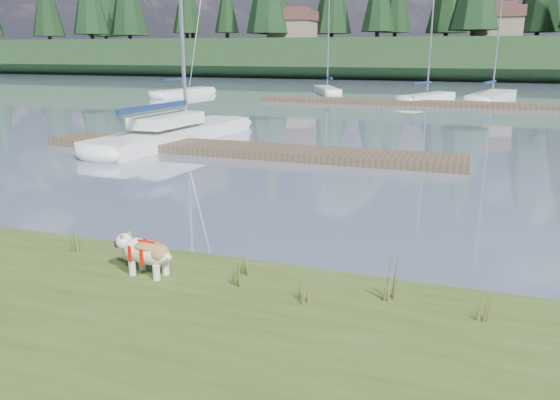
% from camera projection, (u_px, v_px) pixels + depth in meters
% --- Properties ---
extents(ground, '(200.00, 200.00, 0.00)m').
position_uv_depth(ground, '(414.00, 105.00, 37.98)').
color(ground, '#7988A2').
rests_on(ground, ground).
extents(ridge, '(200.00, 20.00, 5.00)m').
position_uv_depth(ridge, '(448.00, 59.00, 76.42)').
color(ridge, '#1A3017').
rests_on(ridge, ground).
extents(bulldog, '(1.01, 0.49, 0.60)m').
position_uv_depth(bulldog, '(146.00, 251.00, 8.34)').
color(bulldog, silver).
rests_on(bulldog, bank).
extents(sailboat_main, '(3.05, 10.50, 14.72)m').
position_uv_depth(sailboat_main, '(186.00, 129.00, 23.41)').
color(sailboat_main, white).
rests_on(sailboat_main, ground).
extents(dock_near, '(16.00, 2.00, 0.30)m').
position_uv_depth(dock_near, '(242.00, 150.00, 20.13)').
color(dock_near, '#4C3D2C').
rests_on(dock_near, ground).
extents(dock_far, '(26.00, 2.20, 0.30)m').
position_uv_depth(dock_far, '(444.00, 104.00, 37.30)').
color(dock_far, '#4C3D2C').
rests_on(dock_far, ground).
extents(sailboat_bg_0, '(2.66, 7.86, 11.22)m').
position_uv_depth(sailboat_bg_0, '(188.00, 91.00, 46.06)').
color(sailboat_bg_0, white).
rests_on(sailboat_bg_0, ground).
extents(sailboat_bg_1, '(4.13, 6.86, 10.46)m').
position_uv_depth(sailboat_bg_1, '(326.00, 90.00, 48.06)').
color(sailboat_bg_1, white).
rests_on(sailboat_bg_1, ground).
extents(sailboat_bg_2, '(4.13, 7.08, 10.79)m').
position_uv_depth(sailboat_bg_2, '(431.00, 97.00, 40.85)').
color(sailboat_bg_2, white).
rests_on(sailboat_bg_2, ground).
extents(sailboat_bg_3, '(4.16, 9.91, 14.10)m').
position_uv_depth(sailboat_bg_3, '(495.00, 95.00, 42.39)').
color(sailboat_bg_3, white).
rests_on(sailboat_bg_3, ground).
extents(weed_0, '(0.17, 0.14, 0.50)m').
position_uv_depth(weed_0, '(234.00, 272.00, 8.00)').
color(weed_0, '#475B23').
rests_on(weed_0, bank).
extents(weed_1, '(0.17, 0.14, 0.46)m').
position_uv_depth(weed_1, '(246.00, 263.00, 8.36)').
color(weed_1, '#475B23').
rests_on(weed_1, bank).
extents(weed_2, '(0.17, 0.14, 0.74)m').
position_uv_depth(weed_2, '(391.00, 279.00, 7.50)').
color(weed_2, '#475B23').
rests_on(weed_2, bank).
extents(weed_3, '(0.17, 0.14, 0.60)m').
position_uv_depth(weed_3, '(76.00, 237.00, 9.34)').
color(weed_3, '#475B23').
rests_on(weed_3, bank).
extents(weed_4, '(0.17, 0.14, 0.46)m').
position_uv_depth(weed_4, '(303.00, 289.00, 7.47)').
color(weed_4, '#475B23').
rests_on(weed_4, bank).
extents(weed_5, '(0.17, 0.14, 0.49)m').
position_uv_depth(weed_5, '(484.00, 305.00, 6.97)').
color(weed_5, '#475B23').
rests_on(weed_5, bank).
extents(mud_lip, '(60.00, 0.50, 0.14)m').
position_uv_depth(mud_lip, '(211.00, 272.00, 9.23)').
color(mud_lip, '#33281C').
rests_on(mud_lip, ground).
extents(conifer_1, '(4.40, 4.40, 11.30)m').
position_uv_depth(conifer_1, '(186.00, 0.00, 85.09)').
color(conifer_1, '#382619').
rests_on(conifer_1, ridge).
extents(house_0, '(6.30, 5.30, 4.65)m').
position_uv_depth(house_0, '(293.00, 24.00, 79.46)').
color(house_0, gray).
rests_on(house_0, ridge).
extents(house_1, '(6.30, 5.30, 4.65)m').
position_uv_depth(house_1, '(498.00, 21.00, 71.40)').
color(house_1, gray).
rests_on(house_1, ridge).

